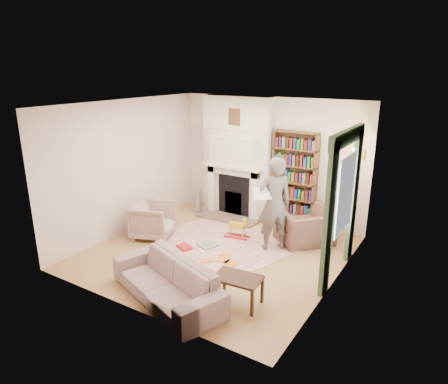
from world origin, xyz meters
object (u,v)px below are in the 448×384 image
Objects in this scene: bookcase at (294,174)px; armchair_reading at (306,226)px; armchair_left at (153,220)px; man_reading at (274,204)px; coffee_table at (238,290)px; rocking_horse at (237,228)px; sofa at (167,281)px; paraffin_heater at (197,201)px.

bookcase is 1.70× the size of armchair_reading.
armchair_left is at bearing -22.01° from armchair_reading.
man_reading is 2.63× the size of coffee_table.
rocking_horse is (-0.66, -1.34, -0.95)m from bookcase.
rocking_horse is at bearing -48.09° from man_reading.
coffee_table is at bearing 44.95° from sofa.
armchair_reading reaches higher than rocking_horse.
coffee_table is 1.37× the size of rocking_horse.
bookcase is at bearing -126.51° from man_reading.
sofa is 4.15× the size of rocking_horse.
bookcase is 3.36× the size of paraffin_heater.
man_reading is at bearing -12.47° from rocking_horse.
armchair_reading is (0.63, -0.80, -0.82)m from bookcase.
bookcase reaches higher than armchair_left.
bookcase is at bearing 55.36° from rocking_horse.
armchair_left is at bearing 151.08° from coffee_table.
bookcase reaches higher than coffee_table.
armchair_reading reaches higher than sofa.
paraffin_heater is (-2.85, 2.91, 0.05)m from coffee_table.
man_reading reaches higher than sofa.
coffee_table is 4.07m from paraffin_heater.
sofa is at bearing 32.61° from man_reading.
coffee_table reaches higher than rocking_horse.
man_reading is at bearing -19.77° from paraffin_heater.
paraffin_heater is (-2.46, 0.89, -0.65)m from man_reading.
armchair_reading is 0.51× the size of sofa.
rocking_horse is (1.62, -0.82, -0.05)m from paraffin_heater.
paraffin_heater is at bearing 138.62° from sofa.
man_reading is 3.35× the size of paraffin_heater.
bookcase is 1.31m from armchair_reading.
paraffin_heater is (-2.91, 0.29, -0.08)m from armchair_reading.
bookcase is at bearing -64.82° from armchair_left.
armchair_left is 1.70m from paraffin_heater.
bookcase reaches higher than rocking_horse.
rocking_horse is at bearing -80.41° from armchair_left.
bookcase reaches higher than armchair_reading.
sofa is (1.77, -1.68, -0.06)m from armchair_left.
man_reading is 2.70m from paraffin_heater.
armchair_left is 2.44m from sofa.
paraffin_heater is (-2.28, -0.52, -0.90)m from bookcase.
coffee_table is at bearing 39.98° from armchair_reading.
rocking_horse is (-0.85, 0.06, -0.70)m from man_reading.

